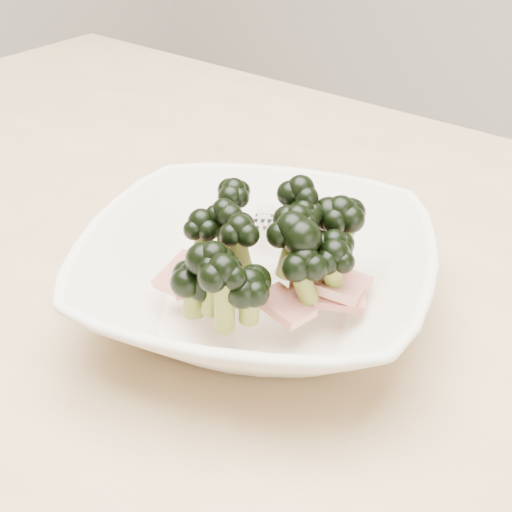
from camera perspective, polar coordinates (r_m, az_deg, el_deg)
name	(u,v)px	position (r m, az deg, el deg)	size (l,w,h in m)	color
dining_table	(193,323)	(0.71, -5.09, -5.37)	(1.20, 0.80, 0.75)	tan
broccoli_dish	(258,271)	(0.53, 0.19, -1.24)	(0.35, 0.35, 0.11)	white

